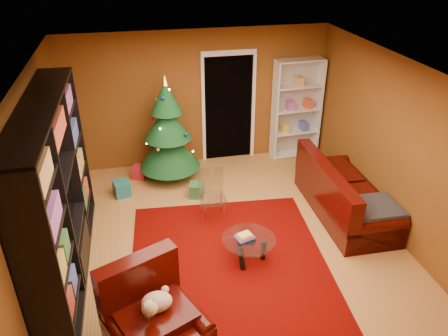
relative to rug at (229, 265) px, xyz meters
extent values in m
cube|color=#A66B33|center=(0.12, 0.52, -0.03)|extent=(5.00, 5.50, 0.05)
cube|color=silver|center=(0.12, 0.52, 2.62)|extent=(5.00, 5.50, 0.05)
cube|color=brown|center=(0.12, 3.30, 1.29)|extent=(5.00, 0.05, 2.60)
cube|color=brown|center=(-2.40, 0.52, 1.29)|extent=(0.05, 5.50, 2.60)
cube|color=brown|center=(2.65, 0.52, 1.29)|extent=(0.05, 5.50, 2.60)
cube|color=#5C0400|center=(0.00, 0.00, 0.00)|extent=(2.95, 3.36, 0.02)
cube|color=#1A666C|center=(-1.43, 2.21, 0.12)|extent=(0.33, 0.33, 0.27)
cube|color=#256133|center=(-0.15, 1.90, 0.11)|extent=(0.30, 0.30, 0.25)
cube|color=#AA1A28|center=(-1.10, 2.79, 0.11)|extent=(0.31, 0.31, 0.24)
camera|label=1|loc=(-1.08, -4.57, 4.10)|focal=35.00mm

